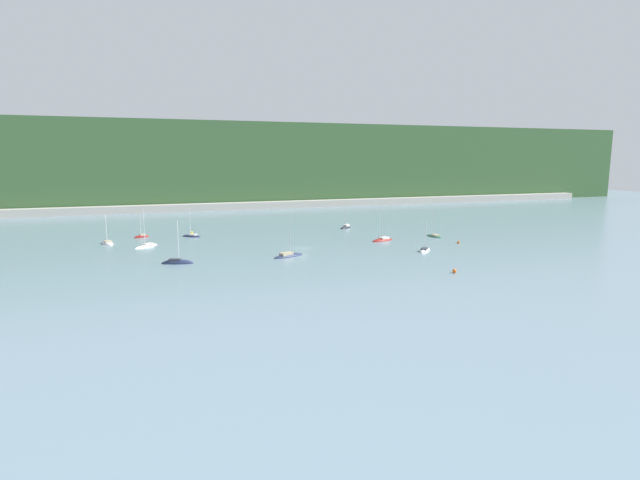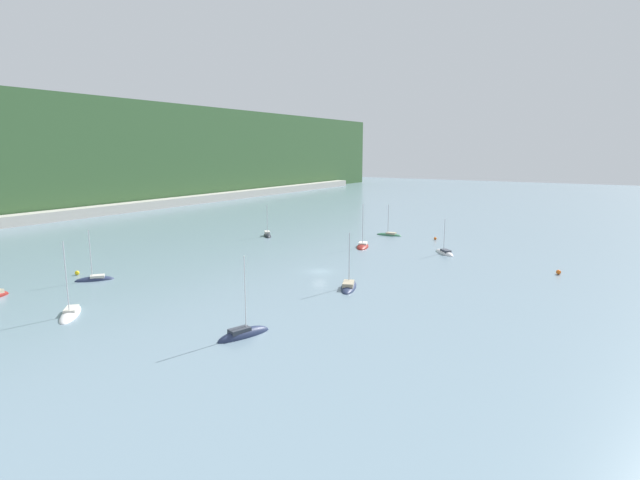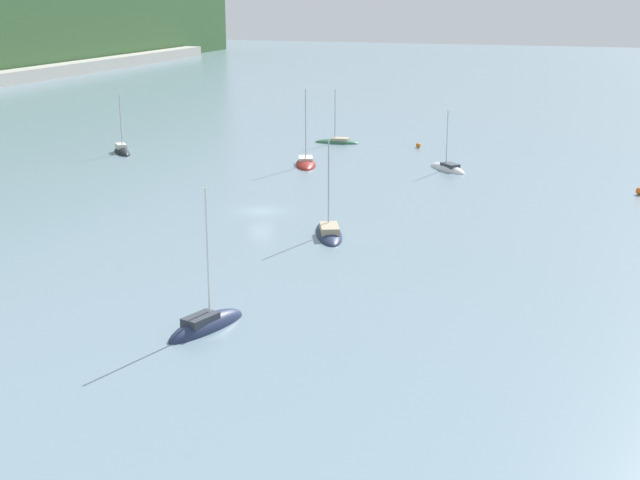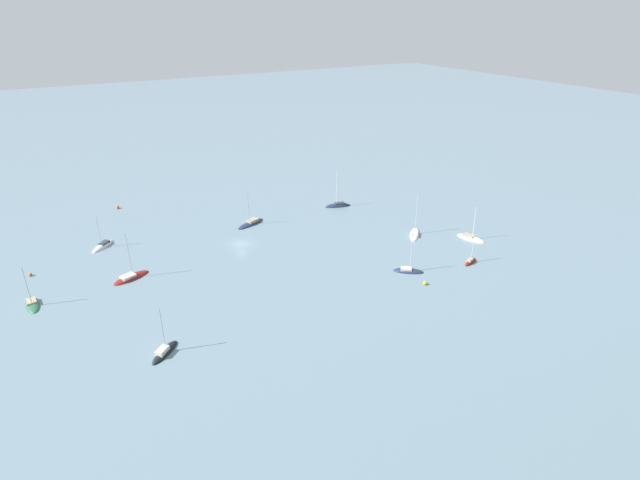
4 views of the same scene
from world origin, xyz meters
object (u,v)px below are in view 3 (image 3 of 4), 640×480
(mooring_buoy_0, at_px, (418,145))
(mooring_buoy_1, at_px, (640,191))
(sailboat_3, at_px, (329,234))
(sailboat_6, at_px, (306,164))
(sailboat_5, at_px, (337,142))
(sailboat_9, at_px, (206,327))
(sailboat_7, at_px, (122,152))
(sailboat_8, at_px, (448,169))

(mooring_buoy_0, height_order, mooring_buoy_1, mooring_buoy_1)
(sailboat_3, height_order, sailboat_6, sailboat_6)
(sailboat_5, xyz_separation_m, sailboat_9, (-77.20, -14.51, 0.01))
(sailboat_3, distance_m, sailboat_9, 26.23)
(mooring_buoy_1, bearing_deg, sailboat_7, 86.05)
(sailboat_9, relative_size, mooring_buoy_1, 12.69)
(sailboat_6, distance_m, sailboat_9, 60.37)
(sailboat_3, xyz_separation_m, sailboat_6, (32.68, 13.86, -0.02))
(mooring_buoy_0, distance_m, mooring_buoy_1, 38.58)
(sailboat_7, height_order, mooring_buoy_1, sailboat_7)
(sailboat_5, xyz_separation_m, sailboat_7, (-18.13, 27.10, 0.04))
(sailboat_6, xyz_separation_m, mooring_buoy_0, (18.09, -11.53, 0.27))
(sailboat_6, relative_size, mooring_buoy_1, 12.64)
(sailboat_6, distance_m, mooring_buoy_1, 42.90)
(mooring_buoy_0, xyz_separation_m, mooring_buoy_1, (-22.81, -31.11, 0.07))
(sailboat_6, xyz_separation_m, sailboat_8, (2.69, -18.85, -0.02))
(sailboat_3, distance_m, mooring_buoy_0, 50.82)
(mooring_buoy_0, bearing_deg, sailboat_8, -154.55)
(sailboat_3, distance_m, sailboat_7, 53.49)
(sailboat_5, height_order, sailboat_8, sailboat_5)
(sailboat_7, distance_m, sailboat_9, 72.26)
(sailboat_3, xyz_separation_m, mooring_buoy_1, (27.95, -28.77, 0.33))
(sailboat_8, relative_size, mooring_buoy_1, 9.85)
(sailboat_8, xyz_separation_m, mooring_buoy_1, (-7.42, -23.78, 0.36))
(mooring_buoy_1, bearing_deg, sailboat_8, 72.68)
(sailboat_3, bearing_deg, mooring_buoy_0, -20.32)
(sailboat_3, distance_m, sailboat_6, 35.49)
(sailboat_6, xyz_separation_m, sailboat_7, (0.17, 28.35, 0.04))
(sailboat_3, xyz_separation_m, sailboat_9, (-26.22, 0.59, -0.01))
(sailboat_5, height_order, sailboat_9, sailboat_9)
(sailboat_6, height_order, sailboat_9, sailboat_6)
(sailboat_7, xyz_separation_m, sailboat_9, (-59.07, -41.62, -0.04))
(sailboat_8, distance_m, mooring_buoy_1, 24.91)
(sailboat_5, relative_size, sailboat_7, 0.96)
(sailboat_3, height_order, sailboat_5, sailboat_3)
(sailboat_9, bearing_deg, sailboat_8, 12.13)
(sailboat_6, height_order, sailboat_7, sailboat_6)
(sailboat_5, xyz_separation_m, sailboat_8, (-15.62, -20.10, -0.01))
(sailboat_3, distance_m, mooring_buoy_1, 40.11)
(sailboat_7, relative_size, mooring_buoy_0, 12.60)
(mooring_buoy_1, bearing_deg, sailboat_9, 151.54)
(sailboat_6, relative_size, mooring_buoy_0, 15.06)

